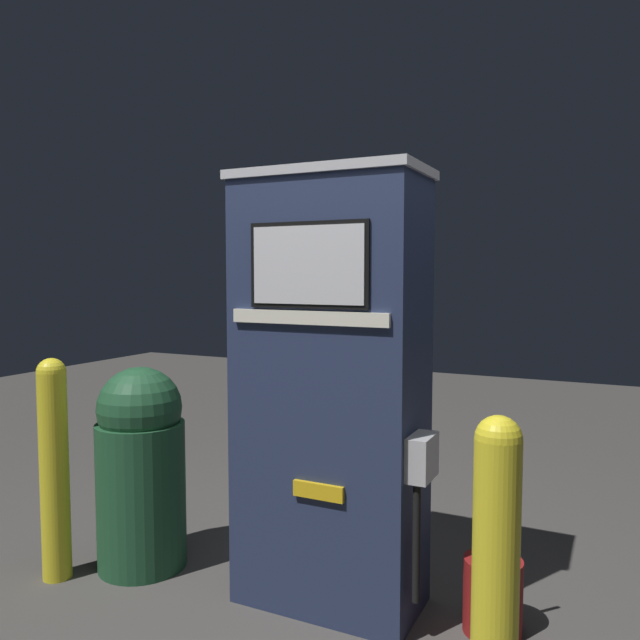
{
  "coord_description": "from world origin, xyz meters",
  "views": [
    {
      "loc": [
        1.18,
        -2.32,
        1.52
      ],
      "look_at": [
        0.0,
        0.11,
        1.32
      ],
      "focal_mm": 35.0,
      "sensor_mm": 36.0,
      "label": 1
    }
  ],
  "objects_px": {
    "gas_pump": "(331,390)",
    "squeegee_bucket": "(493,595)",
    "trash_bin": "(141,466)",
    "safety_bollard": "(496,568)",
    "safety_bollard_far": "(54,464)"
  },
  "relations": [
    {
      "from": "safety_bollard",
      "to": "trash_bin",
      "type": "relative_size",
      "value": 1.02
    },
    {
      "from": "safety_bollard_far",
      "to": "squeegee_bucket",
      "type": "xyz_separation_m",
      "value": [
        2.05,
        0.47,
        -0.42
      ]
    },
    {
      "from": "safety_bollard_far",
      "to": "squeegee_bucket",
      "type": "distance_m",
      "value": 2.14
    },
    {
      "from": "safety_bollard",
      "to": "trash_bin",
      "type": "xyz_separation_m",
      "value": [
        -1.86,
        0.41,
        -0.03
      ]
    },
    {
      "from": "safety_bollard",
      "to": "safety_bollard_far",
      "type": "xyz_separation_m",
      "value": [
        -2.16,
        0.12,
        0.02
      ]
    },
    {
      "from": "squeegee_bucket",
      "to": "trash_bin",
      "type": "bearing_deg",
      "value": -174.04
    },
    {
      "from": "safety_bollard",
      "to": "trash_bin",
      "type": "height_order",
      "value": "safety_bollard"
    },
    {
      "from": "trash_bin",
      "to": "gas_pump",
      "type": "bearing_deg",
      "value": 6.2
    },
    {
      "from": "gas_pump",
      "to": "trash_bin",
      "type": "height_order",
      "value": "gas_pump"
    },
    {
      "from": "gas_pump",
      "to": "safety_bollard",
      "type": "relative_size",
      "value": 1.85
    },
    {
      "from": "trash_bin",
      "to": "squeegee_bucket",
      "type": "bearing_deg",
      "value": 5.96
    },
    {
      "from": "squeegee_bucket",
      "to": "safety_bollard_far",
      "type": "bearing_deg",
      "value": -167.08
    },
    {
      "from": "gas_pump",
      "to": "squeegee_bucket",
      "type": "height_order",
      "value": "gas_pump"
    },
    {
      "from": "gas_pump",
      "to": "trash_bin",
      "type": "distance_m",
      "value": 1.13
    },
    {
      "from": "trash_bin",
      "to": "squeegee_bucket",
      "type": "distance_m",
      "value": 1.8
    }
  ]
}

